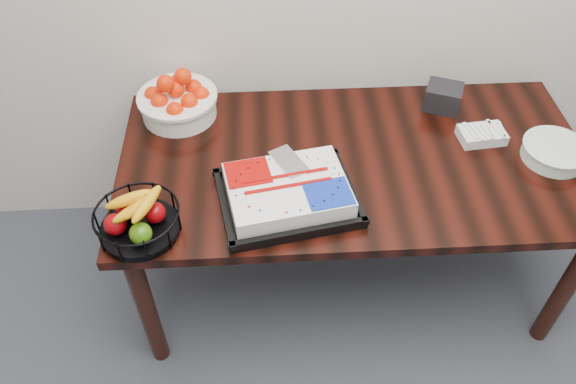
{
  "coord_description": "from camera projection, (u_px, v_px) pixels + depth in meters",
  "views": [
    {
      "loc": [
        -0.35,
        0.44,
        2.2
      ],
      "look_at": [
        -0.27,
        1.76,
        0.83
      ],
      "focal_mm": 35.0,
      "sensor_mm": 36.0,
      "label": 1
    }
  ],
  "objects": [
    {
      "name": "fork_bag",
      "position": [
        482.0,
        134.0,
        2.2
      ],
      "size": [
        0.18,
        0.13,
        0.05
      ],
      "color": "silver",
      "rests_on": "table"
    },
    {
      "name": "fruit_basket",
      "position": [
        138.0,
        219.0,
        1.85
      ],
      "size": [
        0.28,
        0.28,
        0.15
      ],
      "color": "black",
      "rests_on": "table"
    },
    {
      "name": "cake_tray",
      "position": [
        288.0,
        193.0,
        1.95
      ],
      "size": [
        0.53,
        0.45,
        0.1
      ],
      "color": "black",
      "rests_on": "table"
    },
    {
      "name": "plate_stack",
      "position": [
        555.0,
        152.0,
        2.12
      ],
      "size": [
        0.25,
        0.25,
        0.06
      ],
      "color": "white",
      "rests_on": "table"
    },
    {
      "name": "table",
      "position": [
        353.0,
        174.0,
        2.21
      ],
      "size": [
        1.8,
        0.9,
        0.75
      ],
      "color": "black",
      "rests_on": "ground"
    },
    {
      "name": "napkin_box",
      "position": [
        443.0,
        97.0,
        2.33
      ],
      "size": [
        0.18,
        0.17,
        0.1
      ],
      "primitive_type": "cube",
      "rotation": [
        0.0,
        0.0,
        -0.39
      ],
      "color": "black",
      "rests_on": "table"
    },
    {
      "name": "tangerine_bowl",
      "position": [
        177.0,
        97.0,
        2.26
      ],
      "size": [
        0.32,
        0.32,
        0.21
      ],
      "color": "white",
      "rests_on": "table"
    }
  ]
}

